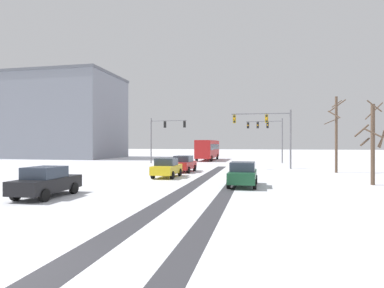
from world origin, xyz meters
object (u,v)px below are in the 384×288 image
object	(u,v)px
car_black_fourth	(46,182)
bus_oncoming	(208,149)
car_yellow_cab_second	(167,168)
car_dark_green_third	(243,174)
office_building_far_left_block	(55,117)
traffic_signal_far_right	(268,130)
bare_tree_sidewalk_mid	(373,142)
traffic_signal_near_right	(269,127)
car_red_lead	(184,164)
traffic_signal_far_left	(163,131)
bare_tree_sidewalk_far	(336,132)

from	to	relation	value
car_black_fourth	bus_oncoming	bearing A→B (deg)	86.12
car_yellow_cab_second	car_dark_green_third	size ratio (longest dim) A/B	1.00
bus_oncoming	office_building_far_left_block	world-z (taller)	office_building_far_left_block
traffic_signal_far_right	bare_tree_sidewalk_mid	bearing A→B (deg)	-75.06
traffic_signal_near_right	car_dark_green_third	distance (m)	14.76
traffic_signal_far_right	bare_tree_sidewalk_mid	world-z (taller)	traffic_signal_far_right
car_dark_green_third	bus_oncoming	world-z (taller)	bus_oncoming
office_building_far_left_block	car_red_lead	bearing A→B (deg)	-38.11
car_yellow_cab_second	bus_oncoming	distance (m)	27.71
traffic_signal_near_right	car_dark_green_third	bearing A→B (deg)	-98.89
traffic_signal_far_right	office_building_far_left_block	distance (m)	42.62
car_black_fourth	traffic_signal_far_left	bearing A→B (deg)	94.65
car_dark_green_third	bare_tree_sidewalk_mid	size ratio (longest dim) A/B	0.71
traffic_signal_near_right	car_yellow_cab_second	size ratio (longest dim) A/B	1.58
car_red_lead	bus_oncoming	bearing A→B (deg)	92.80
traffic_signal_near_right	bare_tree_sidewalk_mid	bearing A→B (deg)	-60.57
traffic_signal_far_right	office_building_far_left_block	bearing A→B (deg)	167.74
traffic_signal_far_left	car_yellow_cab_second	world-z (taller)	traffic_signal_far_left
car_black_fourth	bare_tree_sidewalk_far	distance (m)	26.10
traffic_signal_far_left	car_red_lead	world-z (taller)	traffic_signal_far_left
car_red_lead	car_yellow_cab_second	distance (m)	5.24
car_red_lead	car_dark_green_third	xyz separation A→B (m)	(6.30, -9.57, 0.00)
car_dark_green_third	car_black_fourth	bearing A→B (deg)	-147.50
traffic_signal_far_left	car_red_lead	size ratio (longest dim) A/B	1.56
car_red_lead	bus_oncoming	xyz separation A→B (m)	(-1.10, 22.44, 1.18)
bus_oncoming	bare_tree_sidewalk_mid	distance (m)	33.56
car_red_lead	bare_tree_sidewalk_mid	size ratio (longest dim) A/B	0.72
car_red_lead	office_building_far_left_block	xyz separation A→B (m)	(-32.85, 25.77, 7.40)
car_yellow_cab_second	car_dark_green_third	distance (m)	7.83
car_dark_green_third	bare_tree_sidewalk_mid	xyz separation A→B (m)	(8.70, 2.57, 2.15)
traffic_signal_far_right	car_black_fourth	bearing A→B (deg)	-110.71
traffic_signal_far_right	traffic_signal_far_left	world-z (taller)	same
car_black_fourth	car_yellow_cab_second	bearing A→B (deg)	71.98
car_red_lead	bare_tree_sidewalk_far	world-z (taller)	bare_tree_sidewalk_far
traffic_signal_far_left	car_black_fourth	xyz separation A→B (m)	(2.32, -28.53, -3.80)
traffic_signal_far_right	traffic_signal_far_left	xyz separation A→B (m)	(-14.68, -4.17, -0.15)
car_dark_green_third	traffic_signal_far_right	bearing A→B (deg)	84.88
office_building_far_left_block	traffic_signal_far_left	bearing A→B (deg)	-26.18
traffic_signal_far_right	bare_tree_sidewalk_far	size ratio (longest dim) A/B	0.88
traffic_signal_far_right	car_dark_green_third	xyz separation A→B (m)	(-2.36, -26.32, -3.95)
bare_tree_sidewalk_mid	car_red_lead	bearing A→B (deg)	154.99
car_yellow_cab_second	bus_oncoming	bearing A→B (deg)	91.82
traffic_signal_near_right	car_dark_green_third	xyz separation A→B (m)	(-2.20, -14.08, -3.84)
bus_oncoming	traffic_signal_near_right	bearing A→B (deg)	-61.82
bare_tree_sidewalk_far	office_building_far_left_block	world-z (taller)	office_building_far_left_block
car_yellow_cab_second	office_building_far_left_block	world-z (taller)	office_building_far_left_block
car_black_fourth	bare_tree_sidewalk_far	bearing A→B (deg)	44.60
car_red_lead	bare_tree_sidewalk_mid	distance (m)	16.69
traffic_signal_far_right	traffic_signal_far_left	distance (m)	15.26
car_yellow_cab_second	office_building_far_left_block	size ratio (longest dim) A/B	0.16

